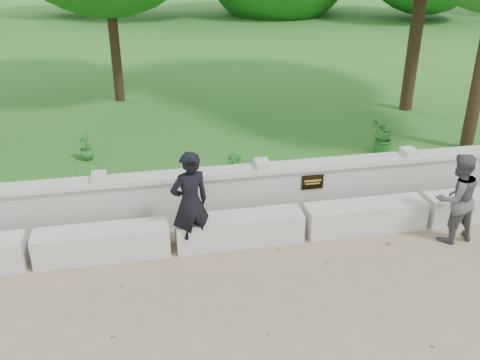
% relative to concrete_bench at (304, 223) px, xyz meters
% --- Properties ---
extents(ground, '(80.00, 80.00, 0.00)m').
position_rel_concrete_bench_xyz_m(ground, '(-0.00, -1.90, -0.22)').
color(ground, '#917D58').
rests_on(ground, ground).
extents(lawn, '(40.00, 22.00, 0.25)m').
position_rel_concrete_bench_xyz_m(lawn, '(-0.00, 12.10, -0.10)').
color(lawn, '#235C1B').
rests_on(lawn, ground).
extents(concrete_bench, '(11.90, 0.45, 0.45)m').
position_rel_concrete_bench_xyz_m(concrete_bench, '(0.00, 0.00, 0.00)').
color(concrete_bench, beige).
rests_on(concrete_bench, ground).
extents(parapet_wall, '(12.50, 0.35, 0.90)m').
position_rel_concrete_bench_xyz_m(parapet_wall, '(0.00, 0.70, 0.24)').
color(parapet_wall, '#BAB8B0').
rests_on(parapet_wall, ground).
extents(man_main, '(0.66, 0.62, 1.58)m').
position_rel_concrete_bench_xyz_m(man_main, '(-1.73, -0.10, 0.56)').
color(man_main, black).
rests_on(man_main, ground).
extents(visitor_left, '(0.73, 0.60, 1.40)m').
position_rel_concrete_bench_xyz_m(visitor_left, '(2.15, -0.53, 0.48)').
color(visitor_left, '#46464B').
rests_on(visitor_left, ground).
extents(shrub_b, '(0.37, 0.40, 0.60)m').
position_rel_concrete_bench_xyz_m(shrub_b, '(-0.83, 1.40, 0.33)').
color(shrub_b, '#256E26').
rests_on(shrub_b, lawn).
extents(shrub_c, '(0.75, 0.74, 0.63)m').
position_rel_concrete_bench_xyz_m(shrub_c, '(2.33, 2.33, 0.34)').
color(shrub_c, '#256E26').
rests_on(shrub_c, lawn).
extents(shrub_d, '(0.38, 0.39, 0.52)m').
position_rel_concrete_bench_xyz_m(shrub_d, '(-3.39, 3.11, 0.28)').
color(shrub_d, '#256E26').
rests_on(shrub_d, lawn).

